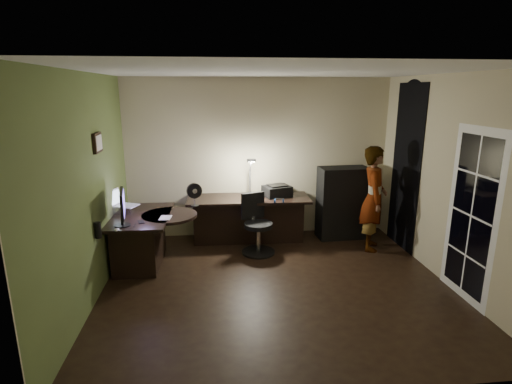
{
  "coord_description": "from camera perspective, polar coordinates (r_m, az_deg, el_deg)",
  "views": [
    {
      "loc": [
        -0.79,
        -4.73,
        2.5
      ],
      "look_at": [
        -0.15,
        1.05,
        1.0
      ],
      "focal_mm": 28.0,
      "sensor_mm": 36.0,
      "label": 1
    }
  ],
  "objects": [
    {
      "name": "monitor",
      "position": [
        5.55,
        -18.65,
        -2.9
      ],
      "size": [
        0.2,
        0.54,
        0.35
      ],
      "primitive_type": "cube",
      "rotation": [
        0.0,
        0.0,
        0.18
      ],
      "color": "black",
      "rests_on": "desk_left"
    },
    {
      "name": "office_chair",
      "position": [
        6.19,
        0.34,
        -4.71
      ],
      "size": [
        0.66,
        0.66,
        0.93
      ],
      "primitive_type": "cube",
      "rotation": [
        0.0,
        0.0,
        0.32
      ],
      "color": "black",
      "rests_on": "floor"
    },
    {
      "name": "laptop",
      "position": [
        6.11,
        -18.2,
        -0.81
      ],
      "size": [
        0.46,
        0.44,
        0.24
      ],
      "primitive_type": "cube",
      "rotation": [
        0.0,
        0.0,
        -0.4
      ],
      "color": "silver",
      "rests_on": "laptop_stand"
    },
    {
      "name": "framed_picture",
      "position": [
        5.41,
        -21.73,
        6.55
      ],
      "size": [
        0.04,
        0.3,
        0.25
      ],
      "primitive_type": "cube",
      "color": "black",
      "rests_on": "wall_left"
    },
    {
      "name": "ceiling",
      "position": [
        4.8,
        3.3,
        16.9
      ],
      "size": [
        4.5,
        4.0,
        0.01
      ],
      "primitive_type": "cube",
      "color": "silver",
      "rests_on": "floor"
    },
    {
      "name": "speaker",
      "position": [
        5.22,
        -21.65,
        -5.08
      ],
      "size": [
        0.1,
        0.1,
        0.2
      ],
      "primitive_type": "cylinder",
      "rotation": [
        0.0,
        0.0,
        -0.36
      ],
      "color": "black",
      "rests_on": "desk_left"
    },
    {
      "name": "wall_left",
      "position": [
        5.08,
        -22.88,
        0.24
      ],
      "size": [
        0.01,
        4.0,
        2.7
      ],
      "primitive_type": "cube",
      "color": "#BDB28B",
      "rests_on": "floor"
    },
    {
      "name": "pen",
      "position": [
        5.56,
        -16.92,
        -4.57
      ],
      "size": [
        0.01,
        0.13,
        0.01
      ],
      "primitive_type": "cube",
      "rotation": [
        0.0,
        0.0,
        0.01
      ],
      "color": "black",
      "rests_on": "desk_left"
    },
    {
      "name": "desk_right",
      "position": [
        6.73,
        -1.06,
        -3.92
      ],
      "size": [
        2.04,
        0.77,
        0.76
      ],
      "primitive_type": "cube",
      "rotation": [
        0.0,
        0.0,
        -0.03
      ],
      "color": "black",
      "rests_on": "floor"
    },
    {
      "name": "mouse",
      "position": [
        5.41,
        -19.27,
        -5.12
      ],
      "size": [
        0.07,
        0.1,
        0.03
      ],
      "primitive_type": "ellipsoid",
      "rotation": [
        0.0,
        0.0,
        0.09
      ],
      "color": "silver",
      "rests_on": "desk_left"
    },
    {
      "name": "printer",
      "position": [
        6.69,
        3.01,
        0.22
      ],
      "size": [
        0.52,
        0.45,
        0.19
      ],
      "primitive_type": "cube",
      "rotation": [
        0.0,
        0.0,
        0.31
      ],
      "color": "black",
      "rests_on": "desk_right"
    },
    {
      "name": "wall_back",
      "position": [
        6.88,
        0.37,
        4.83
      ],
      "size": [
        4.5,
        0.01,
        2.7
      ],
      "primitive_type": "cube",
      "color": "#BDB28B",
      "rests_on": "floor"
    },
    {
      "name": "arched_doorway",
      "position": [
        6.72,
        20.63,
        3.25
      ],
      "size": [
        0.01,
        0.9,
        2.6
      ],
      "primitive_type": "cube",
      "color": "black",
      "rests_on": "floor"
    },
    {
      "name": "desk_left",
      "position": [
        6.09,
        -15.83,
        -6.55
      ],
      "size": [
        0.82,
        1.31,
        0.75
      ],
      "primitive_type": "cube",
      "rotation": [
        0.0,
        0.0,
        -0.02
      ],
      "color": "black",
      "rests_on": "floor"
    },
    {
      "name": "person",
      "position": [
        6.55,
        16.45,
        -0.92
      ],
      "size": [
        0.56,
        0.69,
        1.66
      ],
      "primitive_type": "imported",
      "rotation": [
        0.0,
        0.0,
        1.25
      ],
      "color": "#D8A88C",
      "rests_on": "floor"
    },
    {
      "name": "french_door",
      "position": [
        5.36,
        28.42,
        -3.02
      ],
      "size": [
        0.02,
        0.92,
        2.1
      ],
      "primitive_type": "cube",
      "color": "white",
      "rests_on": "floor"
    },
    {
      "name": "floor",
      "position": [
        5.41,
        2.88,
        -13.13
      ],
      "size": [
        4.5,
        4.0,
        0.01
      ],
      "primitive_type": "cube",
      "color": "black",
      "rests_on": "ground"
    },
    {
      "name": "desk_lamp",
      "position": [
        6.65,
        -0.87,
        2.45
      ],
      "size": [
        0.19,
        0.33,
        0.71
      ],
      "primitive_type": "cube",
      "rotation": [
        0.0,
        0.0,
        -0.05
      ],
      "color": "black",
      "rests_on": "desk_right"
    },
    {
      "name": "wall_right",
      "position": [
        5.74,
        25.89,
        1.45
      ],
      "size": [
        0.01,
        4.0,
        2.7
      ],
      "primitive_type": "cube",
      "color": "#BDB28B",
      "rests_on": "floor"
    },
    {
      "name": "green_wall_overlay",
      "position": [
        5.08,
        -22.72,
        0.25
      ],
      "size": [
        0.0,
        4.0,
        2.7
      ],
      "primitive_type": "cube",
      "color": "#526431",
      "rests_on": "floor"
    },
    {
      "name": "laptop_stand",
      "position": [
        6.16,
        -18.44,
        -2.38
      ],
      "size": [
        0.25,
        0.21,
        0.1
      ],
      "primitive_type": "cube",
      "rotation": [
        0.0,
        0.0,
        -0.04
      ],
      "color": "silver",
      "rests_on": "desk_left"
    },
    {
      "name": "desk_fan",
      "position": [
        6.16,
        -8.79,
        -0.37
      ],
      "size": [
        0.26,
        0.19,
        0.36
      ],
      "primitive_type": "cube",
      "rotation": [
        0.0,
        0.0,
        0.3
      ],
      "color": "black",
      "rests_on": "desk_right"
    },
    {
      "name": "headphones",
      "position": [
        6.3,
        3.31,
        -1.21
      ],
      "size": [
        0.18,
        0.1,
        0.08
      ],
      "primitive_type": "cube",
      "rotation": [
        0.0,
        0.0,
        -0.2
      ],
      "color": "navy",
      "rests_on": "desk_right"
    },
    {
      "name": "cabinet",
      "position": [
        6.99,
        12.23,
        -1.52
      ],
      "size": [
        0.84,
        0.45,
        1.23
      ],
      "primitive_type": "cube",
      "rotation": [
        0.0,
        0.0,
        0.05
      ],
      "color": "black",
      "rests_on": "floor"
    },
    {
      "name": "wall_front",
      "position": [
        3.06,
        9.21,
        -7.76
      ],
      "size": [
        4.5,
        0.01,
        2.7
      ],
      "primitive_type": "cube",
      "color": "#BDB28B",
      "rests_on": "floor"
    },
    {
      "name": "phone",
      "position": [
        5.67,
        -16.1,
        -4.14
      ],
      "size": [
        0.11,
        0.16,
        0.01
      ],
      "primitive_type": "cube",
      "rotation": [
        0.0,
        0.0,
        0.31
      ],
      "color": "black",
      "rests_on": "desk_left"
    },
    {
      "name": "notepad",
      "position": [
        5.76,
        -12.82,
        -3.63
      ],
      "size": [
        0.17,
        0.23,
        0.01
      ],
      "primitive_type": "cube",
      "rotation": [
        0.0,
        0.0,
        -0.09
      ],
      "color": "silver",
      "rests_on": "desk_left"
    }
  ]
}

